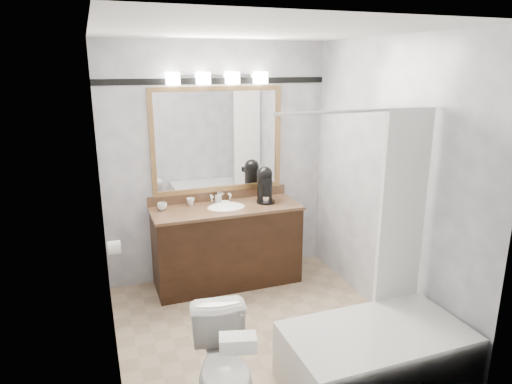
% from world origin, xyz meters
% --- Properties ---
extents(room, '(2.42, 2.62, 2.52)m').
position_xyz_m(room, '(0.00, 0.00, 1.25)').
color(room, tan).
rests_on(room, ground).
extents(vanity, '(1.53, 0.58, 0.97)m').
position_xyz_m(vanity, '(0.00, 1.02, 0.44)').
color(vanity, black).
rests_on(vanity, ground).
extents(mirror, '(1.40, 0.04, 1.10)m').
position_xyz_m(mirror, '(0.00, 1.28, 1.50)').
color(mirror, '#A87E4C').
rests_on(mirror, room).
extents(vanity_light_bar, '(1.02, 0.14, 0.12)m').
position_xyz_m(vanity_light_bar, '(0.00, 1.23, 2.13)').
color(vanity_light_bar, silver).
rests_on(vanity_light_bar, room).
extents(accent_stripe, '(2.40, 0.01, 0.06)m').
position_xyz_m(accent_stripe, '(0.00, 1.29, 2.10)').
color(accent_stripe, black).
rests_on(accent_stripe, room).
extents(bathtub, '(1.30, 0.75, 1.96)m').
position_xyz_m(bathtub, '(0.55, -0.90, 0.28)').
color(bathtub, white).
rests_on(bathtub, ground).
extents(tp_roll, '(0.11, 0.12, 0.12)m').
position_xyz_m(tp_roll, '(-1.14, 0.66, 0.70)').
color(tp_roll, white).
rests_on(tp_roll, room).
extents(toilet, '(0.47, 0.72, 0.69)m').
position_xyz_m(toilet, '(-0.57, -0.82, 0.34)').
color(toilet, white).
rests_on(toilet, ground).
extents(tissue_box, '(0.24, 0.17, 0.09)m').
position_xyz_m(tissue_box, '(-0.57, -1.12, 0.73)').
color(tissue_box, white).
rests_on(tissue_box, toilet).
extents(coffee_maker, '(0.20, 0.24, 0.38)m').
position_xyz_m(coffee_maker, '(0.45, 1.07, 1.04)').
color(coffee_maker, black).
rests_on(coffee_maker, vanity).
extents(cup_left, '(0.12, 0.12, 0.08)m').
position_xyz_m(cup_left, '(-0.63, 1.13, 0.89)').
color(cup_left, white).
rests_on(cup_left, vanity).
extents(cup_right, '(0.11, 0.11, 0.08)m').
position_xyz_m(cup_right, '(-0.33, 1.19, 0.89)').
color(cup_right, white).
rests_on(cup_right, vanity).
extents(soap_bottle_a, '(0.07, 0.07, 0.12)m').
position_xyz_m(soap_bottle_a, '(-0.03, 1.20, 0.91)').
color(soap_bottle_a, white).
rests_on(soap_bottle_a, vanity).
extents(soap_bar, '(0.09, 0.08, 0.03)m').
position_xyz_m(soap_bar, '(0.02, 1.13, 0.86)').
color(soap_bar, '#EAEBC2').
rests_on(soap_bar, vanity).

